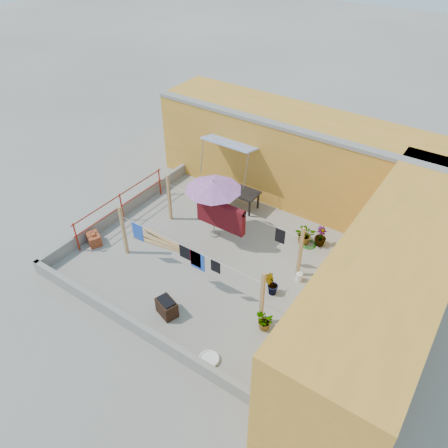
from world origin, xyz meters
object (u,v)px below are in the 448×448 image
Objects in this scene: white_basin at (209,359)px; water_jug_a at (299,277)px; outdoor_table at (238,192)px; brick_stack at (94,239)px; water_jug_b at (314,295)px; plant_back_a at (305,234)px; brazier at (167,307)px; patio_umbrella at (213,186)px; green_hose at (308,244)px.

white_basin is 1.70× the size of water_jug_a.
outdoor_table is 2.47× the size of brick_stack.
outdoor_table is at bearing 116.89° from white_basin.
plant_back_a is at bearing 122.48° from water_jug_b.
water_jug_b is (0.69, -0.42, 0.02)m from water_jug_a.
water_jug_b is at bearing -57.52° from plant_back_a.
brick_stack is 7.29m from water_jug_b.
water_jug_b reaches higher than white_basin.
brazier is at bearing -13.40° from brick_stack.
patio_umbrella reaches higher than plant_back_a.
patio_umbrella is 3.42m from plant_back_a.
water_jug_b is 2.40m from green_hose.
white_basin is at bearing -91.00° from green_hose.
brazier is 4.03m from water_jug_a.
water_jug_b is at bearing 69.40° from white_basin.
patio_umbrella reaches higher than green_hose.
brazier is at bearing -75.08° from patio_umbrella.
water_jug_b reaches higher than green_hose.
patio_umbrella reaches higher than water_jug_a.
water_jug_b is (1.27, 3.38, 0.11)m from white_basin.
brazier is (1.20, -5.42, -0.40)m from outdoor_table.
green_hose is at bearing -2.51° from plant_back_a.
outdoor_table is 2.27× the size of brazier.
green_hose is at bearing 89.00° from white_basin.
plant_back_a is (-0.16, 0.01, 0.34)m from green_hose.
white_basin is at bearing -56.04° from patio_umbrella.
brick_stack is at bearing -121.47° from outdoor_table.
plant_back_a is (5.71, 3.96, 0.18)m from brick_stack.
plant_back_a is (-1.34, 2.10, 0.21)m from water_jug_b.
brick_stack is at bearing -146.02° from green_hose.
outdoor_table is at bearing 170.19° from plant_back_a.
water_jug_a is (0.58, 3.80, 0.09)m from white_basin.
patio_umbrella is at bearing -155.28° from green_hose.
patio_umbrella reaches higher than brazier.
brazier is at bearing 162.74° from white_basin.
plant_back_a is at bearing 26.13° from patio_umbrella.
green_hose is at bearing 33.98° from brick_stack.
patio_umbrella is at bearing 174.19° from water_jug_a.
patio_umbrella is at bearing 123.96° from white_basin.
brick_stack is 0.85× the size of plant_back_a.
brick_stack reaches higher than water_jug_a.
white_basin is (3.04, -5.99, -0.61)m from outdoor_table.
green_hose is at bearing 68.46° from brazier.
patio_umbrella reaches higher than outdoor_table.
brick_stack is at bearing -165.16° from water_jug_b.
patio_umbrella reaches higher than white_basin.
patio_umbrella is 2.94× the size of plant_back_a.
outdoor_table is 5.56m from brazier.
brazier is at bearing -77.51° from outdoor_table.
patio_umbrella is 4.38× the size of green_hose.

